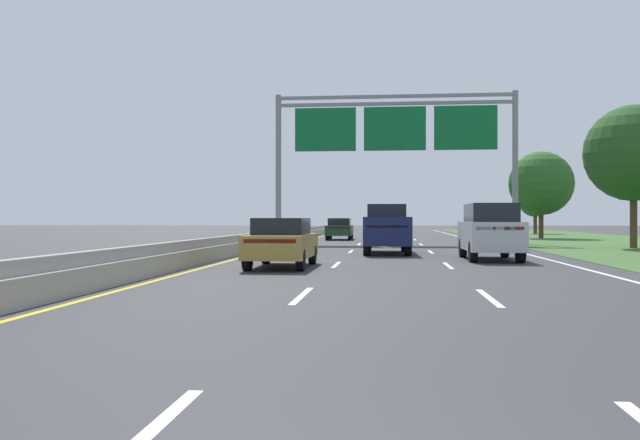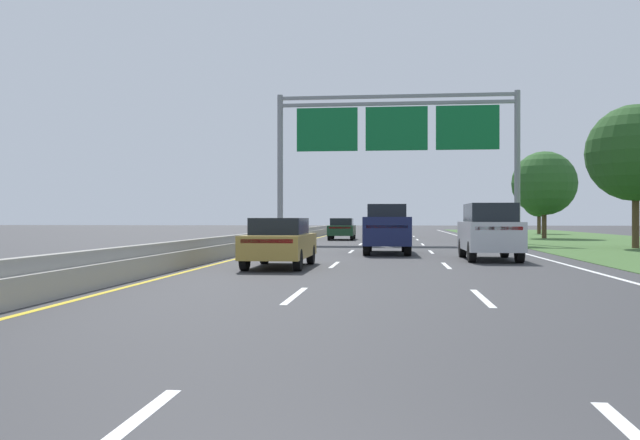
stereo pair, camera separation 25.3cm
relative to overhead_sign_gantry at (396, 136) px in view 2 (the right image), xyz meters
name	(u,v)px [view 2 (the right image)]	position (x,y,z in m)	size (l,w,h in m)	color
ground_plane	(391,246)	(-0.30, -4.09, -6.69)	(220.00, 220.00, 0.00)	#333335
lane_striping	(391,246)	(-0.30, -4.55, -6.69)	(11.96, 106.00, 0.01)	white
median_barrier_concrete	(276,239)	(-6.90, -4.09, -6.34)	(0.60, 110.00, 0.85)	#99968E
overhead_sign_gantry	(396,136)	(0.00, 0.00, 0.00)	(15.06, 0.42, 9.40)	gray
pickup_truck_navy	(387,229)	(-0.47, -12.02, -5.62)	(2.07, 5.43, 2.20)	#161E47
car_red_centre_lane_sedan	(392,227)	(-0.27, 14.47, -5.88)	(1.88, 4.43, 1.57)	maroon
car_darkgreen_left_lane_sedan	(342,229)	(-3.93, 6.76, -5.88)	(1.86, 4.42, 1.57)	#193D23
car_gold_left_lane_sedan	(280,242)	(-3.78, -20.93, -5.88)	(1.84, 4.41, 1.57)	#A38438
car_silver_right_lane_suv	(489,231)	(3.39, -16.33, -5.60)	(1.91, 4.70, 2.11)	#B2B5BA
roadside_tree_mid	(636,153)	(12.28, -5.74, -1.75)	(5.01, 5.01, 7.45)	#4C3823
roadside_tree_far	(544,183)	(11.38, 11.29, -2.43)	(4.94, 4.94, 6.74)	#4C3823
roadside_tree_distant	(539,200)	(14.22, 26.70, -3.36)	(3.29, 3.29, 5.00)	#4C3823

